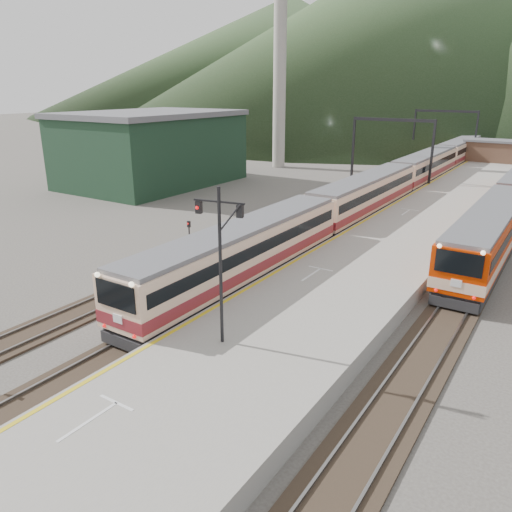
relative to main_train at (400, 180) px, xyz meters
The scene contains 16 objects.
track_main 10.25m from the main_train, 90.00° to the right, with size 2.60×200.00×0.23m.
track_far 11.40m from the main_train, 116.40° to the right, with size 2.60×200.00×0.23m.
track_second 15.41m from the main_train, 41.21° to the right, with size 2.60×200.00×0.23m.
platform 13.39m from the main_train, 65.11° to the right, with size 8.00×100.00×1.00m, color gray.
gantry_near 6.74m from the main_train, 120.04° to the left, with size 9.55×0.25×8.00m.
gantry_far 30.28m from the main_train, 95.44° to the left, with size 9.55×0.25×8.00m.
warehouse 29.23m from the main_train, 163.92° to the right, with size 14.50×20.50×8.60m.
smokestack 28.21m from the main_train, 151.53° to the left, with size 1.80×1.80×30.00m, color #9E998E.
station_shed 28.49m from the main_train, 78.66° to the left, with size 9.40×4.40×3.10m.
hill_a 148.21m from the main_train, 105.95° to the left, with size 180.00×180.00×60.00m, color #294120.
hill_d 226.11m from the main_train, 122.29° to the left, with size 200.00×200.00×55.00m, color #294120.
main_train is the anchor object (origin of this frame).
second_train 13.67m from the main_train, 32.73° to the right, with size 2.86×38.92×3.49m.
signal_mast 37.72m from the main_train, 83.51° to the right, with size 2.18×0.55×6.71m.
short_signal_b 16.11m from the main_train, 99.07° to the right, with size 0.25×0.20×2.27m.
short_signal_c 27.19m from the main_train, 104.76° to the right, with size 0.26×0.21×2.27m.
Camera 1 is at (15.82, -2.48, 11.35)m, focal length 35.00 mm.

